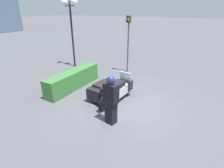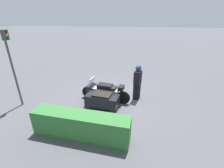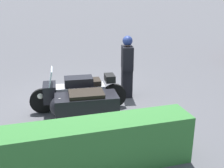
{
  "view_description": "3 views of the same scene",
  "coord_description": "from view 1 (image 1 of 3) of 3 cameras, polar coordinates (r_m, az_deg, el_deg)",
  "views": [
    {
      "loc": [
        -5.77,
        -2.91,
        3.77
      ],
      "look_at": [
        0.28,
        0.56,
        0.74
      ],
      "focal_mm": 28.0,
      "sensor_mm": 36.0,
      "label": 1
    },
    {
      "loc": [
        -1.61,
        6.64,
        3.76
      ],
      "look_at": [
        -0.1,
        0.3,
        0.95
      ],
      "focal_mm": 24.0,
      "sensor_mm": 36.0,
      "label": 2
    },
    {
      "loc": [
        1.32,
        7.03,
        3.06
      ],
      "look_at": [
        -0.54,
        0.64,
        0.75
      ],
      "focal_mm": 45.0,
      "sensor_mm": 36.0,
      "label": 3
    }
  ],
  "objects": [
    {
      "name": "police_motorcycle",
      "position": [
        7.78,
        -0.54,
        -1.67
      ],
      "size": [
        2.5,
        1.45,
        1.15
      ],
      "rotation": [
        0.0,
        0.0,
        -0.09
      ],
      "color": "black",
      "rests_on": "ground"
    },
    {
      "name": "hedge_bush_curbside",
      "position": [
        9.07,
        -12.49,
        1.41
      ],
      "size": [
        3.38,
        0.66,
        0.9
      ],
      "primitive_type": "cube",
      "color": "#337033",
      "rests_on": "ground"
    },
    {
      "name": "twin_lamp_post",
      "position": [
        12.14,
        -13.45,
        21.78
      ],
      "size": [
        0.42,
        1.22,
        4.34
      ],
      "color": "black",
      "rests_on": "ground"
    },
    {
      "name": "officer_rider",
      "position": [
        5.94,
        -0.33,
        -4.95
      ],
      "size": [
        0.39,
        0.54,
        1.79
      ],
      "rotation": [
        0.0,
        0.0,
        -0.2
      ],
      "color": "black",
      "rests_on": "ground"
    },
    {
      "name": "ground_plane",
      "position": [
        7.48,
        2.7,
        -6.84
      ],
      "size": [
        160.0,
        160.0,
        0.0
      ],
      "primitive_type": "plane",
      "color": "#4C4C51"
    },
    {
      "name": "traffic_light_near",
      "position": [
        10.85,
        5.32,
        15.23
      ],
      "size": [
        0.22,
        0.28,
        3.4
      ],
      "rotation": [
        0.0,
        0.0,
        3.27
      ],
      "color": "#4C4C4C",
      "rests_on": "ground"
    }
  ]
}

